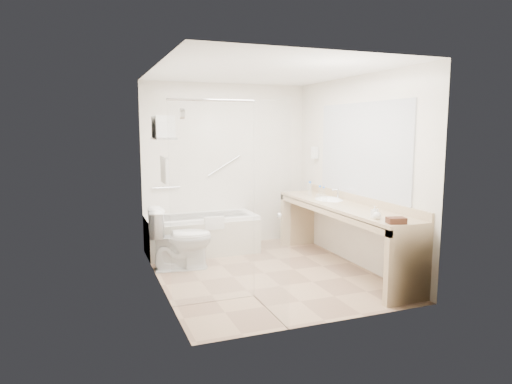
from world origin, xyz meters
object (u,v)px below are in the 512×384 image
object	(u,v)px
vanity_counter	(342,220)
water_bottle_left	(320,193)
toilet	(181,239)
bathtub	(202,234)
amenity_basket	(396,220)

from	to	relation	value
vanity_counter	water_bottle_left	xyz separation A→B (m)	(-0.07, 0.48, 0.30)
vanity_counter	toilet	bearing A→B (deg)	160.24
vanity_counter	bathtub	bearing A→B (deg)	137.65
bathtub	amenity_basket	size ratio (longest dim) A/B	8.54
vanity_counter	amenity_basket	world-z (taller)	vanity_counter
toilet	amenity_basket	bearing A→B (deg)	-129.98
toilet	vanity_counter	bearing A→B (deg)	-103.33
toilet	water_bottle_left	world-z (taller)	water_bottle_left
bathtub	water_bottle_left	bearing A→B (deg)	-31.85
water_bottle_left	toilet	bearing A→B (deg)	173.26
bathtub	amenity_basket	bearing A→B (deg)	-61.87
toilet	water_bottle_left	xyz separation A→B (m)	(1.91, -0.23, 0.53)
vanity_counter	toilet	size ratio (longest dim) A/B	3.30
bathtub	vanity_counter	size ratio (longest dim) A/B	0.59
bathtub	amenity_basket	xyz separation A→B (m)	(1.41, -2.63, 0.61)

